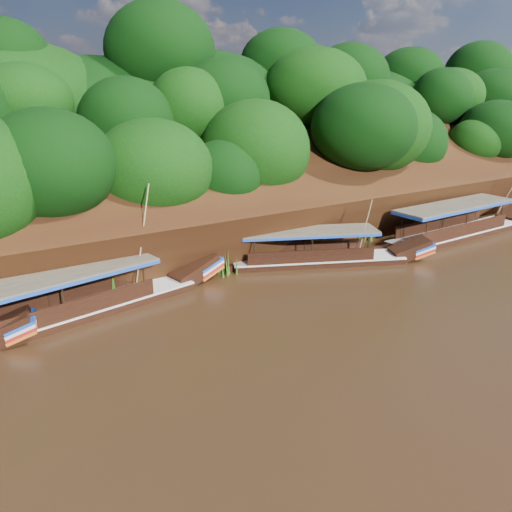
% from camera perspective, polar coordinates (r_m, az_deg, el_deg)
% --- Properties ---
extents(ground, '(160.00, 160.00, 0.00)m').
position_cam_1_polar(ground, '(27.49, 16.27, -5.61)').
color(ground, black).
rests_on(ground, ground).
extents(riverbank, '(120.00, 30.06, 19.40)m').
position_cam_1_polar(riverbank, '(44.39, -5.88, 6.76)').
color(riverbank, black).
rests_on(riverbank, ground).
extents(boat_0, '(16.59, 3.33, 7.42)m').
position_cam_1_polar(boat_0, '(42.30, 22.84, 3.00)').
color(boat_0, black).
rests_on(boat_0, ground).
extents(boat_1, '(13.00, 7.15, 4.81)m').
position_cam_1_polar(boat_1, '(33.04, 8.30, 0.05)').
color(boat_1, black).
rests_on(boat_1, ground).
extents(boat_2, '(15.69, 4.73, 6.66)m').
position_cam_1_polar(boat_2, '(26.92, -18.55, -5.09)').
color(boat_2, black).
rests_on(boat_2, ground).
extents(reeds, '(49.43, 2.30, 1.95)m').
position_cam_1_polar(reeds, '(32.13, 0.13, 0.42)').
color(reeds, '#336619').
rests_on(reeds, ground).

